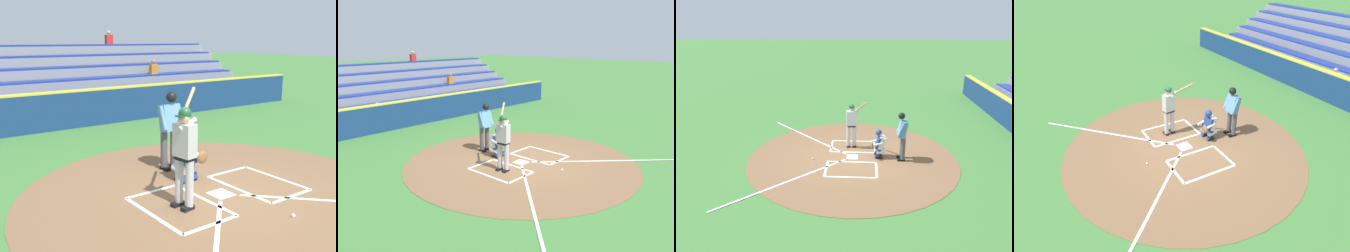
% 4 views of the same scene
% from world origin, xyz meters
% --- Properties ---
extents(ground_plane, '(120.00, 120.00, 0.00)m').
position_xyz_m(ground_plane, '(0.00, 0.00, 0.00)').
color(ground_plane, '#427A38').
extents(dirt_circle, '(8.00, 8.00, 0.01)m').
position_xyz_m(dirt_circle, '(0.00, 0.00, 0.01)').
color(dirt_circle, brown).
rests_on(dirt_circle, ground).
extents(home_plate_and_chalk, '(7.93, 4.91, 0.01)m').
position_xyz_m(home_plate_and_chalk, '(0.00, 0.88, 0.01)').
color(home_plate_and_chalk, white).
rests_on(home_plate_and_chalk, dirt_circle).
extents(batter, '(0.88, 0.81, 2.13)m').
position_xyz_m(batter, '(0.98, 0.06, 1.10)').
color(batter, '#BCBCBC').
rests_on(batter, ground).
extents(catcher, '(0.62, 0.61, 1.13)m').
position_xyz_m(catcher, '(0.08, -1.01, 0.59)').
color(catcher, black).
rests_on(catcher, ground).
extents(plate_umpire, '(0.58, 0.40, 1.86)m').
position_xyz_m(plate_umpire, '(-0.09, -1.86, 1.08)').
color(plate_umpire, '#4C4C51').
rests_on(plate_umpire, ground).
extents(baseball, '(0.07, 0.07, 0.07)m').
position_xyz_m(baseball, '(-0.30, 1.49, 0.04)').
color(baseball, white).
rests_on(baseball, ground).
extents(backstop_wall, '(22.00, 0.36, 1.31)m').
position_xyz_m(backstop_wall, '(0.00, -7.50, 0.65)').
color(backstop_wall, navy).
rests_on(backstop_wall, ground).
extents(bleacher_stand, '(20.00, 5.10, 3.45)m').
position_xyz_m(bleacher_stand, '(-0.00, -11.33, 1.00)').
color(bleacher_stand, gray).
rests_on(bleacher_stand, ground).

